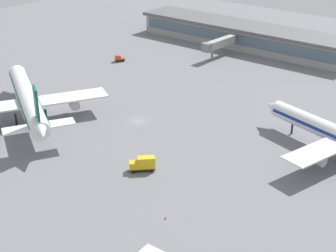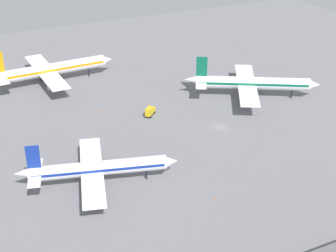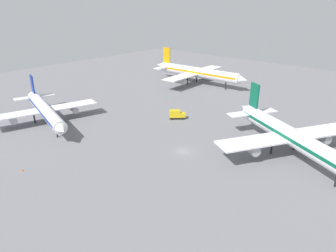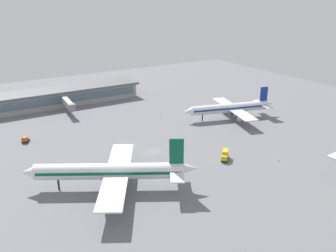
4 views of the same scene
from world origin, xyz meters
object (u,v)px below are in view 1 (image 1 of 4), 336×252
at_px(catering_truck, 143,164).
at_px(safety_cone_near_gate, 278,101).
at_px(safety_cone_mid_apron, 165,218).
at_px(airplane_at_gate, 28,99).
at_px(baggage_tug, 119,58).

relative_size(catering_truck, safety_cone_near_gate, 8.86).
height_order(catering_truck, safety_cone_mid_apron, catering_truck).
bearing_deg(airplane_at_gate, baggage_tug, -43.69).
relative_size(catering_truck, baggage_tug, 1.42).
bearing_deg(baggage_tug, safety_cone_mid_apron, 80.35).
distance_m(catering_truck, safety_cone_mid_apron, 18.65).
xyz_separation_m(catering_truck, baggage_tug, (56.72, -52.54, -0.54)).
relative_size(airplane_at_gate, baggage_tug, 12.58).
relative_size(safety_cone_near_gate, safety_cone_mid_apron, 1.00).
height_order(airplane_at_gate, safety_cone_mid_apron, airplane_at_gate).
bearing_deg(catering_truck, safety_cone_mid_apron, 99.04).
height_order(airplane_at_gate, baggage_tug, airplane_at_gate).
distance_m(safety_cone_near_gate, safety_cone_mid_apron, 65.63).
relative_size(airplane_at_gate, safety_cone_mid_apron, 78.46).
height_order(safety_cone_near_gate, safety_cone_mid_apron, same).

